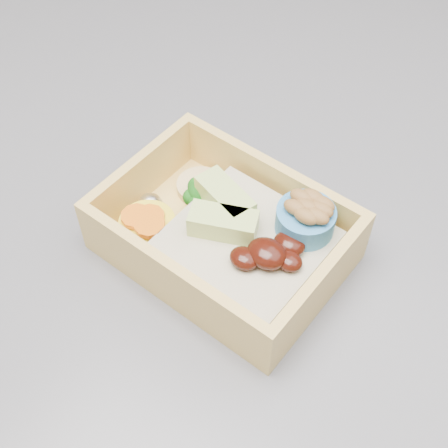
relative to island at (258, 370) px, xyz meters
The scene contains 3 objects.
ground 0.47m from the island, 90.00° to the left, with size 3.50×3.50×0.00m, color beige.
island is the anchor object (origin of this frame).
bento_box 0.50m from the island, 74.37° to the right, with size 0.18×0.13×0.06m.
Camera 1 is at (0.19, -0.46, 1.30)m, focal length 50.00 mm.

